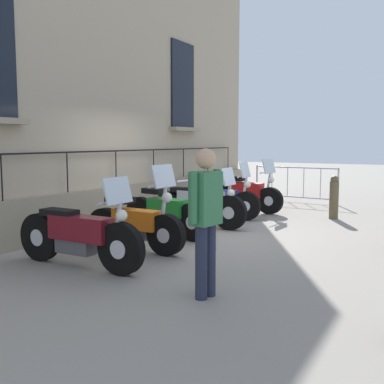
{
  "coord_description": "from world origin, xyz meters",
  "views": [
    {
      "loc": [
        4.37,
        -7.9,
        1.79
      ],
      "look_at": [
        0.06,
        0.0,
        0.8
      ],
      "focal_mm": 43.36,
      "sensor_mm": 36.0,
      "label": 1
    }
  ],
  "objects_px": {
    "motorcycle_maroon": "(79,236)",
    "motorcycle_green": "(166,213)",
    "motorcycle_blue": "(219,200)",
    "pedestrian_standing": "(206,214)",
    "motorcycle_silver": "(199,205)",
    "bollard": "(334,197)",
    "motorcycle_orange": "(135,225)",
    "motorcycle_red": "(246,194)",
    "crowd_barrier": "(296,183)"
  },
  "relations": [
    {
      "from": "crowd_barrier",
      "to": "pedestrian_standing",
      "type": "height_order",
      "value": "pedestrian_standing"
    },
    {
      "from": "bollard",
      "to": "motorcycle_orange",
      "type": "bearing_deg",
      "value": -114.59
    },
    {
      "from": "motorcycle_red",
      "to": "crowd_barrier",
      "type": "xyz_separation_m",
      "value": [
        0.56,
        2.5,
        0.11
      ]
    },
    {
      "from": "motorcycle_maroon",
      "to": "pedestrian_standing",
      "type": "relative_size",
      "value": 1.32
    },
    {
      "from": "motorcycle_orange",
      "to": "pedestrian_standing",
      "type": "xyz_separation_m",
      "value": [
        2.04,
        -1.49,
        0.54
      ]
    },
    {
      "from": "motorcycle_orange",
      "to": "motorcycle_silver",
      "type": "height_order",
      "value": "motorcycle_orange"
    },
    {
      "from": "pedestrian_standing",
      "to": "motorcycle_orange",
      "type": "bearing_deg",
      "value": 143.9
    },
    {
      "from": "motorcycle_blue",
      "to": "pedestrian_standing",
      "type": "distance_m",
      "value": 5.53
    },
    {
      "from": "motorcycle_orange",
      "to": "bollard",
      "type": "distance_m",
      "value": 5.25
    },
    {
      "from": "motorcycle_green",
      "to": "motorcycle_red",
      "type": "bearing_deg",
      "value": 87.43
    },
    {
      "from": "motorcycle_silver",
      "to": "motorcycle_blue",
      "type": "xyz_separation_m",
      "value": [
        -0.09,
        1.16,
        -0.03
      ]
    },
    {
      "from": "motorcycle_silver",
      "to": "motorcycle_green",
      "type": "bearing_deg",
      "value": -94.22
    },
    {
      "from": "motorcycle_maroon",
      "to": "motorcycle_red",
      "type": "relative_size",
      "value": 1.1
    },
    {
      "from": "motorcycle_maroon",
      "to": "motorcycle_orange",
      "type": "xyz_separation_m",
      "value": [
        0.1,
        1.21,
        -0.03
      ]
    },
    {
      "from": "motorcycle_maroon",
      "to": "motorcycle_silver",
      "type": "distance_m",
      "value": 3.61
    },
    {
      "from": "motorcycle_green",
      "to": "motorcycle_silver",
      "type": "distance_m",
      "value": 1.18
    },
    {
      "from": "motorcycle_red",
      "to": "motorcycle_green",
      "type": "bearing_deg",
      "value": -92.57
    },
    {
      "from": "bollard",
      "to": "pedestrian_standing",
      "type": "distance_m",
      "value": 6.28
    },
    {
      "from": "motorcycle_orange",
      "to": "motorcycle_silver",
      "type": "relative_size",
      "value": 0.89
    },
    {
      "from": "motorcycle_orange",
      "to": "bollard",
      "type": "relative_size",
      "value": 1.93
    },
    {
      "from": "motorcycle_silver",
      "to": "crowd_barrier",
      "type": "bearing_deg",
      "value": 82.6
    },
    {
      "from": "motorcycle_maroon",
      "to": "bollard",
      "type": "distance_m",
      "value": 6.41
    },
    {
      "from": "motorcycle_red",
      "to": "crowd_barrier",
      "type": "distance_m",
      "value": 2.56
    },
    {
      "from": "motorcycle_maroon",
      "to": "crowd_barrier",
      "type": "bearing_deg",
      "value": 85.54
    },
    {
      "from": "motorcycle_maroon",
      "to": "motorcycle_green",
      "type": "xyz_separation_m",
      "value": [
        -0.06,
        2.43,
        -0.02
      ]
    },
    {
      "from": "motorcycle_blue",
      "to": "crowd_barrier",
      "type": "bearing_deg",
      "value": 79.05
    },
    {
      "from": "bollard",
      "to": "motorcycle_green",
      "type": "bearing_deg",
      "value": -123.41
    },
    {
      "from": "motorcycle_orange",
      "to": "bollard",
      "type": "xyz_separation_m",
      "value": [
        2.19,
        4.78,
        0.07
      ]
    },
    {
      "from": "motorcycle_green",
      "to": "motorcycle_silver",
      "type": "relative_size",
      "value": 0.95
    },
    {
      "from": "motorcycle_orange",
      "to": "motorcycle_blue",
      "type": "height_order",
      "value": "motorcycle_orange"
    },
    {
      "from": "crowd_barrier",
      "to": "bollard",
      "type": "distance_m",
      "value": 2.99
    },
    {
      "from": "motorcycle_maroon",
      "to": "motorcycle_blue",
      "type": "height_order",
      "value": "motorcycle_blue"
    },
    {
      "from": "motorcycle_orange",
      "to": "motorcycle_green",
      "type": "relative_size",
      "value": 0.94
    },
    {
      "from": "motorcycle_red",
      "to": "bollard",
      "type": "distance_m",
      "value": 2.19
    },
    {
      "from": "bollard",
      "to": "pedestrian_standing",
      "type": "height_order",
      "value": "pedestrian_standing"
    },
    {
      "from": "motorcycle_red",
      "to": "pedestrian_standing",
      "type": "bearing_deg",
      "value": -71.97
    },
    {
      "from": "motorcycle_silver",
      "to": "bollard",
      "type": "bearing_deg",
      "value": 46.47
    },
    {
      "from": "motorcycle_blue",
      "to": "pedestrian_standing",
      "type": "xyz_separation_m",
      "value": [
        2.2,
        -5.05,
        0.54
      ]
    },
    {
      "from": "motorcycle_maroon",
      "to": "motorcycle_orange",
      "type": "bearing_deg",
      "value": 85.12
    },
    {
      "from": "motorcycle_silver",
      "to": "crowd_barrier",
      "type": "relative_size",
      "value": 0.85
    },
    {
      "from": "motorcycle_green",
      "to": "bollard",
      "type": "distance_m",
      "value": 4.26
    },
    {
      "from": "motorcycle_blue",
      "to": "motorcycle_red",
      "type": "bearing_deg",
      "value": 82.65
    },
    {
      "from": "motorcycle_green",
      "to": "crowd_barrier",
      "type": "distance_m",
      "value": 6.11
    },
    {
      "from": "motorcycle_silver",
      "to": "bollard",
      "type": "relative_size",
      "value": 2.16
    },
    {
      "from": "motorcycle_orange",
      "to": "pedestrian_standing",
      "type": "bearing_deg",
      "value": -36.1
    },
    {
      "from": "crowd_barrier",
      "to": "pedestrian_standing",
      "type": "relative_size",
      "value": 1.48
    },
    {
      "from": "motorcycle_red",
      "to": "motorcycle_blue",
      "type": "bearing_deg",
      "value": -97.35
    },
    {
      "from": "bollard",
      "to": "motorcycle_red",
      "type": "bearing_deg",
      "value": 179.73
    },
    {
      "from": "motorcycle_blue",
      "to": "bollard",
      "type": "bearing_deg",
      "value": 27.39
    },
    {
      "from": "motorcycle_red",
      "to": "motorcycle_orange",
      "type": "bearing_deg",
      "value": -89.97
    }
  ]
}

